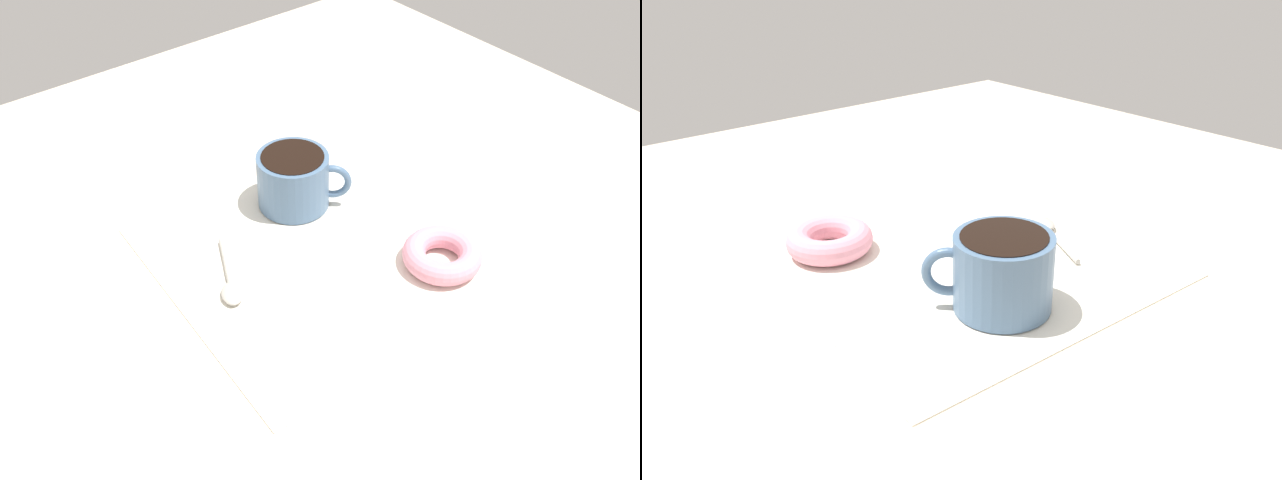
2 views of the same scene
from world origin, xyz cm
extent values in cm
cube|color=beige|center=(0.00, 0.00, -1.00)|extent=(120.00, 120.00, 2.00)
cube|color=white|center=(2.37, -1.97, 0.15)|extent=(37.45, 37.45, 0.30)
cylinder|color=slate|center=(11.91, -5.41, 3.81)|extent=(8.98, 8.98, 7.01)
cylinder|color=black|center=(11.91, -5.41, 7.11)|extent=(7.78, 7.78, 0.60)
torus|color=slate|center=(8.65, -9.04, 3.81)|extent=(3.89, 4.19, 4.83)
torus|color=pink|center=(-7.85, -11.64, 1.64)|extent=(9.13, 9.13, 2.69)
ellipsoid|color=#B7B2A8|center=(2.89, 9.98, 0.75)|extent=(4.28, 3.71, 0.90)
cylinder|color=#B7B2A8|center=(7.50, 7.80, 0.58)|extent=(7.93, 4.16, 0.56)
camera|label=1|loc=(-45.80, 37.12, 56.30)|focal=40.00mm
camera|label=2|loc=(45.91, -39.65, 30.94)|focal=35.00mm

